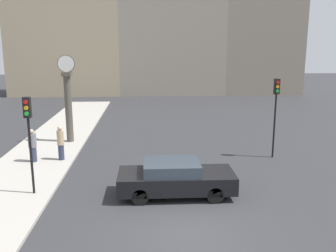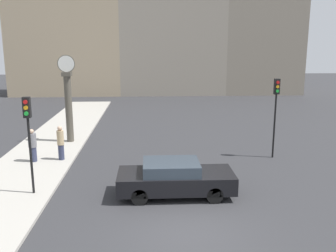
{
  "view_description": "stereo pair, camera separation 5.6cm",
  "coord_description": "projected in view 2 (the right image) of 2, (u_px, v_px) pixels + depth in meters",
  "views": [
    {
      "loc": [
        -1.14,
        -10.57,
        5.69
      ],
      "look_at": [
        -0.08,
        8.49,
        1.44
      ],
      "focal_mm": 40.0,
      "sensor_mm": 36.0,
      "label": 1
    },
    {
      "loc": [
        -1.08,
        -10.58,
        5.69
      ],
      "look_at": [
        -0.08,
        8.49,
        1.44
      ],
      "focal_mm": 40.0,
      "sensor_mm": 36.0,
      "label": 2
    }
  ],
  "objects": [
    {
      "name": "pedestrian_grey_jacket",
      "position": [
        33.0,
        146.0,
        17.83
      ],
      "size": [
        0.38,
        0.38,
        1.59
      ],
      "color": "#2D334C",
      "rests_on": "sidewalk_corner"
    },
    {
      "name": "pedestrian_tan_coat",
      "position": [
        61.0,
        143.0,
        18.09
      ],
      "size": [
        0.33,
        0.33,
        1.68
      ],
      "color": "#2D334C",
      "rests_on": "sidewalk_corner"
    },
    {
      "name": "ground_plane",
      "position": [
        185.0,
        230.0,
        11.6
      ],
      "size": [
        120.0,
        120.0,
        0.0
      ],
      "primitive_type": "plane",
      "color": "#2D2D30"
    },
    {
      "name": "sedan_car",
      "position": [
        175.0,
        178.0,
        14.16
      ],
      "size": [
        4.38,
        1.83,
        1.34
      ],
      "color": "black",
      "rests_on": "ground_plane"
    },
    {
      "name": "building_row",
      "position": [
        159.0,
        25.0,
        41.4
      ],
      "size": [
        32.18,
        5.0,
        17.52
      ],
      "color": "tan",
      "rests_on": "ground_plane"
    },
    {
      "name": "sidewalk_corner",
      "position": [
        58.0,
        137.0,
        22.78
      ],
      "size": [
        3.65,
        27.66,
        0.12
      ],
      "primitive_type": "cube",
      "color": "#A39E93",
      "rests_on": "ground_plane"
    },
    {
      "name": "traffic_light_near",
      "position": [
        28.0,
        125.0,
        13.64
      ],
      "size": [
        0.26,
        0.24,
        3.68
      ],
      "color": "black",
      "rests_on": "sidewalk_corner"
    },
    {
      "name": "traffic_light_far",
      "position": [
        276.0,
        102.0,
        18.4
      ],
      "size": [
        0.26,
        0.24,
        3.99
      ],
      "color": "black",
      "rests_on": "ground_plane"
    },
    {
      "name": "street_clock",
      "position": [
        68.0,
        101.0,
        21.16
      ],
      "size": [
        0.97,
        0.51,
        4.92
      ],
      "color": "#4C473D",
      "rests_on": "sidewalk_corner"
    }
  ]
}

